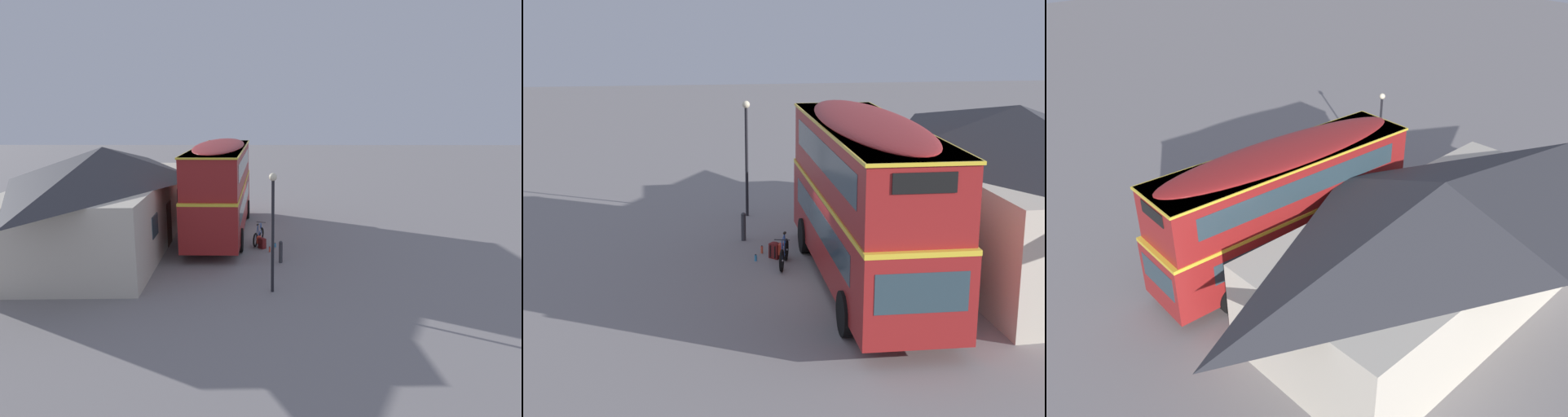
{
  "view_description": "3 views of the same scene",
  "coord_description": "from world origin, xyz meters",
  "views": [
    {
      "loc": [
        -23.45,
        -1.61,
        6.45
      ],
      "look_at": [
        -2.33,
        -1.47,
        1.82
      ],
      "focal_mm": 31.47,
      "sensor_mm": 36.0,
      "label": 1
    },
    {
      "loc": [
        20.03,
        -4.39,
        7.55
      ],
      "look_at": [
        -2.16,
        -1.34,
        1.75
      ],
      "focal_mm": 53.44,
      "sensor_mm": 36.0,
      "label": 2
    },
    {
      "loc": [
        11.24,
        14.65,
        12.85
      ],
      "look_at": [
        -1.81,
        -0.19,
        1.25
      ],
      "focal_mm": 38.48,
      "sensor_mm": 36.0,
      "label": 3
    }
  ],
  "objects": [
    {
      "name": "ground_plane",
      "position": [
        0.0,
        0.0,
        0.0
      ],
      "size": [
        120.0,
        120.0,
        0.0
      ],
      "primitive_type": "plane",
      "color": "gray"
    },
    {
      "name": "double_decker_bus",
      "position": [
        -0.0,
        0.62,
        2.64
      ],
      "size": [
        10.67,
        2.76,
        4.79
      ],
      "color": "black",
      "rests_on": "ground"
    },
    {
      "name": "touring_bicycle",
      "position": [
        -2.1,
        -1.36,
        0.37
      ],
      "size": [
        1.72,
        0.62,
        1.02
      ],
      "color": "black",
      "rests_on": "ground"
    },
    {
      "name": "backpack_on_ground",
      "position": [
        -2.8,
        -1.53,
        0.27
      ],
      "size": [
        0.4,
        0.4,
        0.53
      ],
      "color": "maroon",
      "rests_on": "ground"
    },
    {
      "name": "water_bottle_red_squeeze",
      "position": [
        -3.34,
        -1.89,
        0.12
      ],
      "size": [
        0.07,
        0.07,
        0.26
      ],
      "color": "#D84C33",
      "rests_on": "ground"
    },
    {
      "name": "water_bottle_blue_sports",
      "position": [
        -2.6,
        -2.16,
        0.1
      ],
      "size": [
        0.08,
        0.08,
        0.21
      ],
      "color": "#338CBF",
      "rests_on": "ground"
    },
    {
      "name": "pub_building",
      "position": [
        -2.24,
        5.88,
        2.41
      ],
      "size": [
        13.64,
        6.7,
        4.72
      ],
      "color": "beige",
      "rests_on": "ground"
    },
    {
      "name": "street_lamp",
      "position": [
        -8.02,
        -1.93,
        2.69
      ],
      "size": [
        0.28,
        0.28,
        4.31
      ],
      "color": "black",
      "rests_on": "ground"
    },
    {
      "name": "kerb_bollard",
      "position": [
        -4.84,
        -2.34,
        0.5
      ],
      "size": [
        0.16,
        0.16,
        0.97
      ],
      "color": "#333338",
      "rests_on": "ground"
    }
  ]
}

